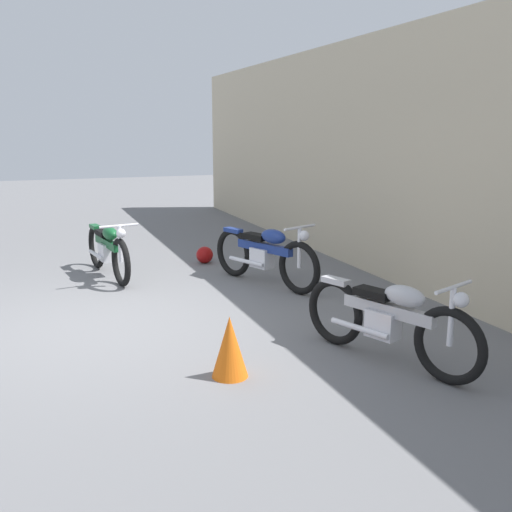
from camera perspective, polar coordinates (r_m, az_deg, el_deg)
name	(u,v)px	position (r m, az deg, el deg)	size (l,w,h in m)	color
ground_plane	(103,326)	(6.65, -14.83, -6.65)	(40.00, 40.00, 0.00)	slate
building_wall	(427,160)	(7.90, 16.43, 9.01)	(18.00, 0.30, 3.45)	beige
helmet	(205,255)	(9.37, -5.06, 0.11)	(0.27, 0.27, 0.27)	maroon
traffic_cone	(230,347)	(5.10, -2.59, -8.88)	(0.32, 0.32, 0.55)	orange
motorcycle_green	(108,249)	(8.70, -14.35, 0.67)	(1.90, 0.59, 0.86)	black
motorcycle_silver	(389,319)	(5.47, 12.92, -6.09)	(1.84, 0.86, 0.87)	black
motorcycle_blue	(265,254)	(7.99, 0.90, 0.19)	(1.90, 0.93, 0.90)	black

